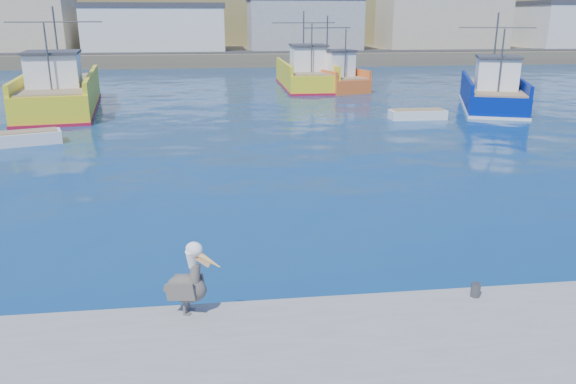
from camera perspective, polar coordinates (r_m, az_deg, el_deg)
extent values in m
plane|color=navy|center=(14.94, 2.09, -6.82)|extent=(260.00, 260.00, 0.00)
cylinder|color=#4C4C4C|center=(12.58, 18.51, -9.41)|extent=(0.20, 0.20, 0.30)
cube|color=brown|center=(85.63, -5.82, 13.84)|extent=(160.00, 30.00, 1.60)
cube|color=brown|center=(111.46, -6.30, 17.33)|extent=(180.00, 40.00, 14.00)
cube|color=#2D2D2D|center=(74.60, -5.60, 13.97)|extent=(150.00, 5.00, 0.10)
cube|color=tan|center=(84.47, -25.88, 15.12)|extent=(14.00, 9.00, 7.00)
cube|color=silver|center=(80.83, -13.18, 15.79)|extent=(18.00, 11.00, 5.50)
cube|color=#333338|center=(80.82, -13.33, 17.95)|extent=(18.36, 11.22, 0.60)
cube|color=gray|center=(81.37, 1.55, 16.58)|extent=(15.00, 10.00, 6.50)
cube|color=tan|center=(86.66, 15.32, 16.39)|extent=(17.00, 9.00, 7.50)
cube|color=silver|center=(95.92, 26.79, 14.79)|extent=(13.00, 10.00, 6.00)
cube|color=#333338|center=(95.92, 27.07, 16.74)|extent=(13.26, 10.20, 0.60)
cube|color=yellow|center=(41.67, -22.08, 8.96)|extent=(6.32, 13.84, 1.73)
cube|color=yellow|center=(41.35, -19.36, 10.90)|extent=(2.14, 12.98, 0.70)
cube|color=yellow|center=(41.82, -25.16, 10.30)|extent=(2.14, 12.98, 0.70)
cube|color=maroon|center=(41.78, -21.96, 7.85)|extent=(6.44, 14.12, 0.25)
cube|color=#8C7251|center=(41.56, -22.23, 10.20)|extent=(5.89, 13.26, 0.10)
cube|color=white|center=(39.48, -22.71, 11.37)|extent=(3.56, 3.75, 2.00)
cube|color=#333338|center=(39.41, -22.90, 12.95)|extent=(3.84, 4.18, 0.15)
cylinder|color=#4C4C4C|center=(42.70, -22.43, 13.66)|extent=(0.14, 0.14, 5.00)
cylinder|color=#4C4C4C|center=(37.44, -23.22, 12.43)|extent=(0.11, 0.11, 4.00)
cylinder|color=#4C4C4C|center=(42.66, -22.67, 15.66)|extent=(6.17, 0.97, 0.08)
cube|color=yellow|center=(51.41, 1.75, 11.48)|extent=(4.14, 11.76, 1.52)
cube|color=yellow|center=(51.62, 3.90, 12.71)|extent=(0.33, 11.50, 0.70)
cube|color=yellow|center=(51.06, -0.41, 12.70)|extent=(0.33, 11.50, 0.70)
cube|color=maroon|center=(51.49, 1.74, 10.69)|extent=(4.23, 11.99, 0.25)
cube|color=#8C7251|center=(51.33, 1.76, 12.38)|extent=(3.81, 11.29, 0.10)
cube|color=white|center=(49.51, 2.07, 13.41)|extent=(2.86, 2.95, 2.00)
cube|color=#333338|center=(49.45, 2.09, 14.68)|extent=(3.06, 3.31, 0.15)
cylinder|color=#4C4C4C|center=(52.33, 1.59, 15.17)|extent=(0.12, 0.12, 5.00)
cylinder|color=#4C4C4C|center=(47.72, 2.41, 14.33)|extent=(0.10, 0.10, 4.00)
cylinder|color=#4C4C4C|center=(52.29, 1.60, 16.81)|extent=(5.67, 0.12, 0.08)
cube|color=navy|center=(42.20, 19.96, 9.01)|extent=(7.05, 11.00, 1.35)
cube|color=navy|center=(42.30, 22.43, 10.17)|extent=(3.78, 9.61, 0.70)
cube|color=navy|center=(41.92, 17.75, 10.60)|extent=(3.78, 9.61, 0.70)
cube|color=silver|center=(42.28, 19.87, 8.18)|extent=(7.19, 11.22, 0.25)
cube|color=#8C7251|center=(42.11, 20.06, 9.99)|extent=(6.63, 10.51, 0.10)
cube|color=white|center=(40.46, 20.45, 11.18)|extent=(3.29, 3.32, 2.00)
cube|color=#333338|center=(40.38, 20.61, 12.73)|extent=(3.57, 3.68, 0.15)
cylinder|color=#4C4C4C|center=(42.94, 20.27, 13.39)|extent=(0.15, 0.15, 5.00)
cylinder|color=#4C4C4C|center=(38.85, 20.84, 12.26)|extent=(0.13, 0.13, 4.00)
cylinder|color=#4C4C4C|center=(42.88, 20.48, 15.38)|extent=(4.79, 1.86, 0.08)
cube|color=orange|center=(50.30, 4.35, 11.07)|extent=(5.37, 9.18, 1.12)
cube|color=orange|center=(50.91, 5.94, 12.14)|extent=(2.39, 8.22, 0.70)
cube|color=orange|center=(49.55, 2.76, 12.07)|extent=(2.39, 8.22, 0.70)
cube|color=#8C7251|center=(50.24, 4.37, 11.77)|extent=(5.03, 8.78, 0.10)
cube|color=white|center=(49.00, 5.08, 12.84)|extent=(2.75, 2.67, 2.00)
cube|color=#333338|center=(48.92, 5.12, 14.12)|extent=(2.97, 2.97, 0.15)
cylinder|color=#4C4C4C|center=(50.83, 3.98, 14.61)|extent=(0.15, 0.15, 5.00)
cylinder|color=#4C4C4C|center=(47.79, 5.84, 13.78)|extent=(0.12, 0.12, 4.00)
cylinder|color=#4C4C4C|center=(50.78, 4.02, 16.30)|extent=(4.40, 1.26, 0.08)
cube|color=silver|center=(31.01, -25.48, 4.80)|extent=(3.97, 2.43, 0.75)
cube|color=#8C7251|center=(30.94, -25.58, 5.52)|extent=(3.53, 2.04, 0.07)
cube|color=silver|center=(36.04, 13.02, 7.58)|extent=(3.46, 1.22, 0.69)
cube|color=#8C7251|center=(35.98, 13.06, 8.16)|extent=(3.12, 0.96, 0.07)
cube|color=silver|center=(51.77, 18.65, 10.06)|extent=(1.78, 4.16, 0.81)
cube|color=#8C7251|center=(51.72, 18.70, 10.54)|extent=(1.44, 3.73, 0.08)
cylinder|color=#595451|center=(11.49, -10.47, -11.47)|extent=(0.09, 0.09, 0.29)
cube|color=#595451|center=(11.54, -10.20, -12.10)|extent=(0.18, 0.16, 0.02)
cylinder|color=#595451|center=(11.63, -10.09, -11.06)|extent=(0.09, 0.09, 0.29)
cube|color=#595451|center=(11.68, -9.81, -11.69)|extent=(0.18, 0.16, 0.02)
ellipsoid|color=#38332D|center=(11.38, -10.26, -9.61)|extent=(0.96, 0.77, 0.57)
cube|color=#38332D|center=(11.20, -10.87, -9.96)|extent=(0.62, 0.30, 0.42)
cube|color=#38332D|center=(11.55, -9.92, -9.00)|extent=(0.62, 0.30, 0.42)
cube|color=#38332D|center=(11.56, -11.91, -9.63)|extent=(0.26, 0.23, 0.12)
cylinder|color=#38332D|center=(11.16, -9.43, -8.32)|extent=(0.29, 0.35, 0.45)
cylinder|color=white|center=(11.04, -9.76, -6.70)|extent=(0.28, 0.34, 0.43)
ellipsoid|color=white|center=(10.93, -9.51, -5.74)|extent=(0.41, 0.37, 0.29)
cone|color=gold|center=(10.90, -8.20, -6.78)|extent=(0.59, 0.35, 0.40)
cube|color=tan|center=(10.96, -8.70, -6.90)|extent=(0.34, 0.18, 0.25)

